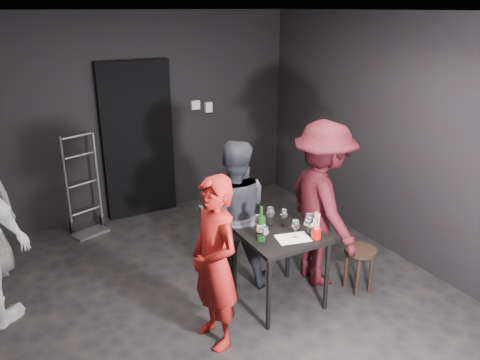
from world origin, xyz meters
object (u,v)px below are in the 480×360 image
tasting_table (280,242)px  stool (360,258)px  breadstick_cup (317,226)px  hand_truck (87,215)px  server_red (215,263)px  woman_black (234,213)px  man_maroon (323,193)px  wine_bottle (261,227)px

tasting_table → stool: bearing=-15.3°
stool → breadstick_cup: bearing=-177.1°
hand_truck → server_red: server_red is taller
server_red → woman_black: 0.93m
server_red → breadstick_cup: server_red is taller
hand_truck → man_maroon: size_ratio=0.65×
hand_truck → server_red: (0.53, -2.68, 0.53)m
stool → wine_bottle: (-1.05, 0.18, 0.51)m
stool → breadstick_cup: 0.78m
woman_black → wine_bottle: (-0.02, -0.56, 0.08)m
hand_truck → man_maroon: 3.09m
hand_truck → breadstick_cup: size_ratio=4.68×
server_red → man_maroon: 1.44m
stool → breadstick_cup: (-0.60, -0.03, 0.51)m
tasting_table → breadstick_cup: (0.22, -0.25, 0.22)m
hand_truck → breadstick_cup: (1.54, -2.71, 0.64)m
man_maroon → breadstick_cup: size_ratio=7.17×
stool → server_red: server_red is taller
hand_truck → wine_bottle: 2.79m
hand_truck → woman_black: (1.10, -1.94, 0.56)m
hand_truck → tasting_table: (1.32, -2.46, 0.42)m
woman_black → breadstick_cup: woman_black is taller
stool → man_maroon: 0.75m
man_maroon → breadstick_cup: 0.55m
stool → server_red: size_ratio=0.31×
stool → hand_truck: bearing=128.6°
server_red → wine_bottle: size_ratio=4.66×
tasting_table → stool: tasting_table is taller
hand_truck → woman_black: bearing=-79.8°
server_red → woman_black: size_ratio=0.96×
wine_bottle → stool: bearing=-9.9°
man_maroon → stool: bearing=-139.4°
server_red → tasting_table: bearing=99.7°
woman_black → wine_bottle: size_ratio=4.86×
woman_black → breadstick_cup: size_ratio=5.79×
wine_bottle → breadstick_cup: size_ratio=1.19×
man_maroon → tasting_table: bearing=112.4°
server_red → wine_bottle: bearing=102.4°
stool → server_red: (-1.60, 0.00, 0.39)m
hand_truck → woman_black: woman_black is taller
tasting_table → breadstick_cup: 0.40m
server_red → breadstick_cup: size_ratio=5.55×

